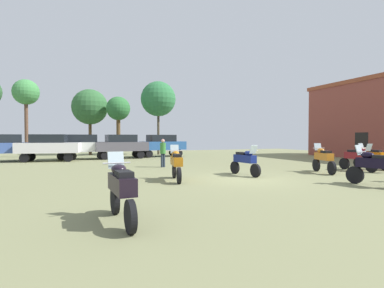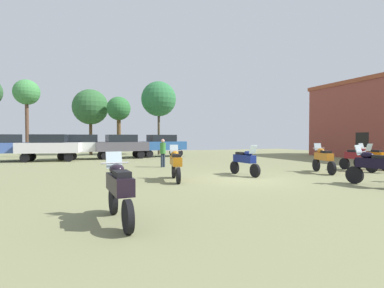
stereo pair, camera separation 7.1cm
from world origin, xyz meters
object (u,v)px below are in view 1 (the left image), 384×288
car_4 (161,144)px  tree_4 (26,94)px  motorcycle_8 (375,166)px  motorcycle_9 (176,163)px  motorcycle_4 (323,158)px  tree_3 (158,99)px  motorcycle_3 (371,157)px  tree_2 (90,107)px  car_1 (3,146)px  car_3 (82,145)px  motorcycle_2 (121,188)px  car_2 (121,145)px  tree_5 (118,110)px  person_1 (163,151)px  motorcycle_5 (358,157)px  car_5 (49,146)px  motorcycle_6 (245,160)px

car_4 → tree_4: 12.91m
motorcycle_8 → motorcycle_9: size_ratio=0.96×
tree_4 → motorcycle_4: bearing=-49.9°
tree_3 → motorcycle_8: bearing=-83.7°
motorcycle_3 → tree_2: size_ratio=0.33×
car_1 → car_3: bearing=-97.3°
motorcycle_9 → motorcycle_2: bearing=-108.3°
car_2 → motorcycle_4: bearing=-154.8°
motorcycle_8 → car_4: bearing=88.2°
tree_5 → motorcycle_4: bearing=-66.5°
car_1 → car_4: (12.28, 1.10, 0.00)m
tree_5 → person_1: bearing=-85.4°
motorcycle_2 → motorcycle_4: 11.85m
car_2 → person_1: bearing=-176.0°
motorcycle_9 → person_1: (0.97, 5.44, 0.25)m
motorcycle_5 → car_1: size_ratio=0.50×
motorcycle_3 → car_3: 20.37m
car_1 → tree_5: tree_5 is taller
car_2 → tree_5: tree_5 is taller
car_1 → motorcycle_9: bearing=-157.9°
car_5 → motorcycle_2: bearing=-162.0°
motorcycle_5 → car_3: car_3 is taller
car_3 → tree_4: tree_4 is taller
tree_3 → motorcycle_4: bearing=-78.2°
car_1 → car_2: (8.50, 0.01, 0.00)m
car_1 → person_1: 12.70m
person_1 → tree_5: size_ratio=0.29×
motorcycle_9 → motorcycle_8: bearing=-20.6°
motorcycle_3 → car_5: size_ratio=0.48×
motorcycle_3 → car_4: car_4 is taller
tree_5 → motorcycle_5: bearing=-60.4°
motorcycle_5 → tree_4: bearing=-45.8°
tree_3 → tree_5: bearing=-179.1°
motorcycle_6 → motorcycle_9: 3.56m
motorcycle_6 → tree_2: 20.66m
motorcycle_2 → motorcycle_6: motorcycle_2 is taller
motorcycle_3 → tree_2: (-14.15, 19.58, 4.08)m
motorcycle_6 → person_1: (-2.57, 5.07, 0.27)m
motorcycle_3 → car_4: (-8.20, 14.45, 0.46)m
motorcycle_5 → tree_2: 23.98m
motorcycle_5 → motorcycle_8: size_ratio=1.05×
motorcycle_9 → tree_3: 18.87m
motorcycle_5 → motorcycle_6: size_ratio=1.06×
motorcycle_5 → tree_3: bearing=-71.1°
car_3 → motorcycle_6: bearing=-148.2°
motorcycle_4 → tree_2: 22.79m
car_2 → tree_3: bearing=-50.9°
car_4 → person_1: size_ratio=2.67×
motorcycle_3 → car_1: (-20.48, 13.35, 0.46)m
car_5 → tree_2: tree_2 is taller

